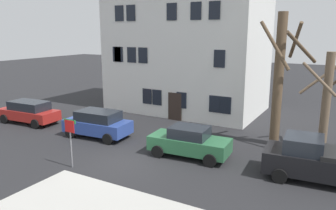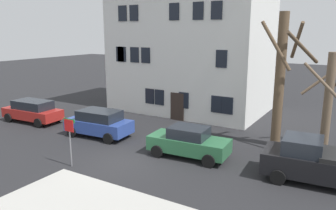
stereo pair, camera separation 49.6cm
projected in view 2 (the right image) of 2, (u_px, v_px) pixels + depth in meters
ground_plane at (124, 162)px, 17.14m from camera, size 120.00×120.00×0.00m
building_main at (191, 43)px, 27.62m from camera, size 12.85×8.10×11.13m
tree_bare_near at (281, 77)px, 18.63m from camera, size 2.96×3.01×7.70m
tree_bare_mid at (328, 100)px, 17.84m from camera, size 3.29×3.09×5.58m
car_red_wagon at (33, 111)px, 24.47m from camera, size 4.70×2.25×1.64m
car_blue_wagon at (99, 123)px, 21.13m from camera, size 4.36×2.36×1.72m
car_green_sedan at (189, 142)px, 17.69m from camera, size 4.42×2.20×1.67m
pickup_truck_black at (323, 163)px, 14.58m from camera, size 5.35×2.63×1.99m
street_sign_pole at (69, 133)px, 16.22m from camera, size 0.76×0.07×2.47m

